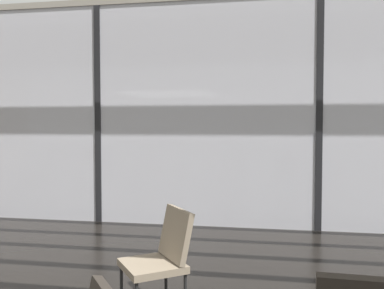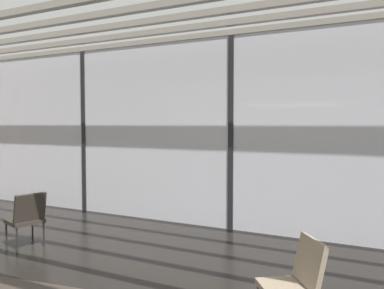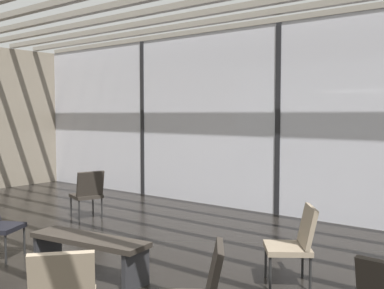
% 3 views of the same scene
% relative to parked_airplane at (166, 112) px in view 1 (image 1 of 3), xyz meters
% --- Properties ---
extents(glass_curtain_wall, '(14.00, 0.08, 3.54)m').
position_rel_parked_airplane_xyz_m(glass_curtain_wall, '(0.34, -6.13, -0.24)').
color(glass_curtain_wall, silver).
rests_on(glass_curtain_wall, ground).
extents(window_mullion_1, '(0.10, 0.12, 3.54)m').
position_rel_parked_airplane_xyz_m(window_mullion_1, '(0.34, -6.13, -0.24)').
color(window_mullion_1, black).
rests_on(window_mullion_1, ground).
extents(window_mullion_2, '(0.10, 0.12, 3.54)m').
position_rel_parked_airplane_xyz_m(window_mullion_2, '(3.84, -6.13, -0.24)').
color(window_mullion_2, black).
rests_on(window_mullion_2, ground).
extents(parked_airplane, '(10.80, 4.02, 4.02)m').
position_rel_parked_airplane_xyz_m(parked_airplane, '(0.00, 0.00, 0.00)').
color(parked_airplane, '#B2BCD6').
rests_on(parked_airplane, ground).
extents(lounge_chair_3, '(0.71, 0.70, 0.87)m').
position_rel_parked_airplane_xyz_m(lounge_chair_3, '(2.18, -9.19, -1.52)').
color(lounge_chair_3, '#7F705B').
rests_on(lounge_chair_3, ground).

